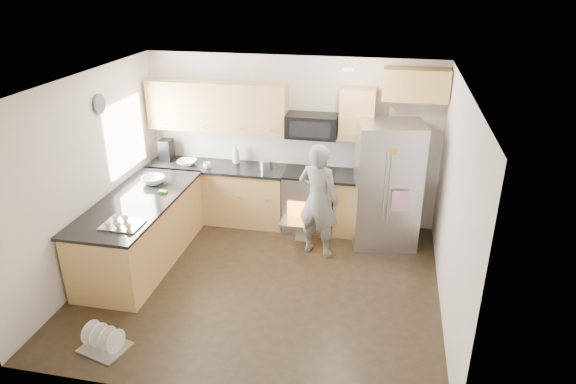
% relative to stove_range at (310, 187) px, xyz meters
% --- Properties ---
extents(ground, '(4.50, 4.50, 0.00)m').
position_rel_stove_range_xyz_m(ground, '(-0.35, -1.69, -0.68)').
color(ground, black).
rests_on(ground, ground).
extents(room_shell, '(4.54, 4.04, 2.62)m').
position_rel_stove_range_xyz_m(room_shell, '(-0.39, -1.68, 1.00)').
color(room_shell, beige).
rests_on(room_shell, ground).
extents(back_cabinet_run, '(4.45, 0.64, 2.50)m').
position_rel_stove_range_xyz_m(back_cabinet_run, '(-0.94, 0.05, 0.29)').
color(back_cabinet_run, tan).
rests_on(back_cabinet_run, ground).
extents(peninsula, '(0.96, 2.36, 1.03)m').
position_rel_stove_range_xyz_m(peninsula, '(-2.10, -1.44, -0.21)').
color(peninsula, tan).
rests_on(peninsula, ground).
extents(stove_range, '(0.76, 0.97, 1.79)m').
position_rel_stove_range_xyz_m(stove_range, '(0.00, 0.00, 0.00)').
color(stove_range, '#B7B7BC').
rests_on(stove_range, ground).
extents(refrigerator, '(1.00, 0.84, 1.83)m').
position_rel_stove_range_xyz_m(refrigerator, '(1.15, -0.24, 0.24)').
color(refrigerator, '#B7B7BC').
rests_on(refrigerator, ground).
extents(person, '(0.69, 0.56, 1.64)m').
position_rel_stove_range_xyz_m(person, '(0.24, -0.76, 0.14)').
color(person, gray).
rests_on(person, ground).
extents(dish_rack, '(0.56, 0.49, 0.30)m').
position_rel_stove_range_xyz_m(dish_rack, '(-1.69, -3.24, -0.60)').
color(dish_rack, '#B7B7BC').
rests_on(dish_rack, ground).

